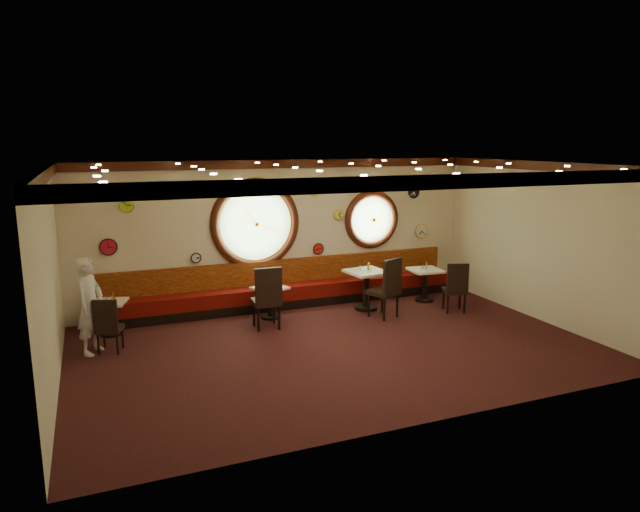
# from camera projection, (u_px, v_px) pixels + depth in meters

# --- Properties ---
(floor) EXTENTS (9.00, 6.00, 0.00)m
(floor) POSITION_uv_depth(u_px,v_px,m) (336.00, 347.00, 10.13)
(floor) COLOR black
(floor) RESTS_ON ground
(ceiling) EXTENTS (9.00, 6.00, 0.02)m
(ceiling) POSITION_uv_depth(u_px,v_px,m) (337.00, 165.00, 9.50)
(ceiling) COLOR gold
(ceiling) RESTS_ON wall_back
(wall_back) EXTENTS (9.00, 0.02, 3.20)m
(wall_back) POSITION_uv_depth(u_px,v_px,m) (282.00, 233.00, 12.54)
(wall_back) COLOR beige
(wall_back) RESTS_ON floor
(wall_front) EXTENTS (9.00, 0.02, 3.20)m
(wall_front) POSITION_uv_depth(u_px,v_px,m) (433.00, 304.00, 7.09)
(wall_front) COLOR beige
(wall_front) RESTS_ON floor
(wall_left) EXTENTS (0.02, 6.00, 3.20)m
(wall_left) POSITION_uv_depth(u_px,v_px,m) (49.00, 283.00, 8.16)
(wall_left) COLOR beige
(wall_left) RESTS_ON floor
(wall_right) EXTENTS (0.02, 6.00, 3.20)m
(wall_right) POSITION_uv_depth(u_px,v_px,m) (541.00, 242.00, 11.47)
(wall_right) COLOR beige
(wall_right) RESTS_ON floor
(molding_back) EXTENTS (9.00, 0.10, 0.18)m
(molding_back) POSITION_uv_depth(u_px,v_px,m) (282.00, 164.00, 12.19)
(molding_back) COLOR #39140A
(molding_back) RESTS_ON wall_back
(molding_front) EXTENTS (9.00, 0.10, 0.18)m
(molding_front) POSITION_uv_depth(u_px,v_px,m) (436.00, 182.00, 6.83)
(molding_front) COLOR #39140A
(molding_front) RESTS_ON wall_back
(molding_left) EXTENTS (0.10, 6.00, 0.18)m
(molding_left) POSITION_uv_depth(u_px,v_px,m) (43.00, 177.00, 7.87)
(molding_left) COLOR #39140A
(molding_left) RESTS_ON wall_back
(molding_right) EXTENTS (0.10, 6.00, 0.18)m
(molding_right) POSITION_uv_depth(u_px,v_px,m) (545.00, 166.00, 11.15)
(molding_right) COLOR #39140A
(molding_right) RESTS_ON wall_back
(banquette_base) EXTENTS (8.00, 0.55, 0.20)m
(banquette_base) POSITION_uv_depth(u_px,v_px,m) (287.00, 302.00, 12.58)
(banquette_base) COLOR black
(banquette_base) RESTS_ON floor
(banquette_seat) EXTENTS (8.00, 0.55, 0.30)m
(banquette_seat) POSITION_uv_depth(u_px,v_px,m) (287.00, 291.00, 12.53)
(banquette_seat) COLOR #5C0A07
(banquette_seat) RESTS_ON banquette_base
(banquette_back) EXTENTS (8.00, 0.10, 0.55)m
(banquette_back) POSITION_uv_depth(u_px,v_px,m) (283.00, 271.00, 12.65)
(banquette_back) COLOR #620A07
(banquette_back) RESTS_ON wall_back
(porthole_left_glass) EXTENTS (1.66, 0.02, 1.66)m
(porthole_left_glass) POSITION_uv_depth(u_px,v_px,m) (255.00, 224.00, 12.26)
(porthole_left_glass) COLOR #8FC878
(porthole_left_glass) RESTS_ON wall_back
(porthole_left_frame) EXTENTS (1.98, 0.18, 1.98)m
(porthole_left_frame) POSITION_uv_depth(u_px,v_px,m) (255.00, 224.00, 12.25)
(porthole_left_frame) COLOR #39140A
(porthole_left_frame) RESTS_ON wall_back
(porthole_left_ring) EXTENTS (1.61, 0.03, 1.61)m
(porthole_left_ring) POSITION_uv_depth(u_px,v_px,m) (256.00, 224.00, 12.22)
(porthole_left_ring) COLOR gold
(porthole_left_ring) RESTS_ON wall_back
(porthole_right_glass) EXTENTS (1.10, 0.02, 1.10)m
(porthole_right_glass) POSITION_uv_depth(u_px,v_px,m) (371.00, 219.00, 13.30)
(porthole_right_glass) COLOR #8FC878
(porthole_right_glass) RESTS_ON wall_back
(porthole_right_frame) EXTENTS (1.38, 0.18, 1.38)m
(porthole_right_frame) POSITION_uv_depth(u_px,v_px,m) (372.00, 219.00, 13.29)
(porthole_right_frame) COLOR #39140A
(porthole_right_frame) RESTS_ON wall_back
(porthole_right_ring) EXTENTS (1.09, 0.03, 1.09)m
(porthole_right_ring) POSITION_uv_depth(u_px,v_px,m) (372.00, 219.00, 13.26)
(porthole_right_ring) COLOR gold
(porthole_right_ring) RESTS_ON wall_back
(wall_clock_0) EXTENTS (0.26, 0.03, 0.26)m
(wall_clock_0) POSITION_uv_depth(u_px,v_px,m) (127.00, 206.00, 11.17)
(wall_clock_0) COLOR #9DD52A
(wall_clock_0) RESTS_ON wall_back
(wall_clock_1) EXTENTS (0.24, 0.03, 0.24)m
(wall_clock_1) POSITION_uv_depth(u_px,v_px,m) (318.00, 249.00, 12.89)
(wall_clock_1) COLOR red
(wall_clock_1) RESTS_ON wall_back
(wall_clock_2) EXTENTS (0.22, 0.03, 0.22)m
(wall_clock_2) POSITION_uv_depth(u_px,v_px,m) (339.00, 215.00, 12.93)
(wall_clock_2) COLOR #E5E74D
(wall_clock_2) RESTS_ON wall_back
(wall_clock_3) EXTENTS (0.30, 0.03, 0.30)m
(wall_clock_3) POSITION_uv_depth(u_px,v_px,m) (314.00, 189.00, 12.59)
(wall_clock_3) COLOR #C0DD45
(wall_clock_3) RESTS_ON wall_back
(wall_clock_4) EXTENTS (0.28, 0.03, 0.28)m
(wall_clock_4) POSITION_uv_depth(u_px,v_px,m) (414.00, 192.00, 13.56)
(wall_clock_4) COLOR black
(wall_clock_4) RESTS_ON wall_back
(wall_clock_5) EXTENTS (0.20, 0.03, 0.20)m
(wall_clock_5) POSITION_uv_depth(u_px,v_px,m) (196.00, 258.00, 11.88)
(wall_clock_5) COLOR silver
(wall_clock_5) RESTS_ON wall_back
(wall_clock_6) EXTENTS (0.32, 0.03, 0.32)m
(wall_clock_6) POSITION_uv_depth(u_px,v_px,m) (108.00, 247.00, 11.19)
(wall_clock_6) COLOR red
(wall_clock_6) RESTS_ON wall_back
(wall_clock_7) EXTENTS (0.34, 0.03, 0.34)m
(wall_clock_7) POSITION_uv_depth(u_px,v_px,m) (421.00, 231.00, 13.84)
(wall_clock_7) COLOR white
(wall_clock_7) RESTS_ON wall_back
(table_a) EXTENTS (0.75, 0.75, 0.66)m
(table_a) POSITION_uv_depth(u_px,v_px,m) (110.00, 314.00, 10.67)
(table_a) COLOR black
(table_a) RESTS_ON floor
(table_b) EXTENTS (0.79, 0.79, 0.66)m
(table_b) POSITION_uv_depth(u_px,v_px,m) (270.00, 299.00, 11.69)
(table_b) COLOR black
(table_b) RESTS_ON floor
(table_c) EXTENTS (0.88, 0.88, 0.86)m
(table_c) POSITION_uv_depth(u_px,v_px,m) (366.00, 285.00, 12.30)
(table_c) COLOR black
(table_c) RESTS_ON floor
(table_d) EXTENTS (0.72, 0.72, 0.74)m
(table_d) POSITION_uv_depth(u_px,v_px,m) (425.00, 281.00, 12.96)
(table_d) COLOR black
(table_d) RESTS_ON floor
(chair_a) EXTENTS (0.52, 0.52, 0.60)m
(chair_a) POSITION_uv_depth(u_px,v_px,m) (107.00, 322.00, 9.72)
(chair_a) COLOR black
(chair_a) RESTS_ON floor
(chair_b) EXTENTS (0.55, 0.55, 0.77)m
(chair_b) POSITION_uv_depth(u_px,v_px,m) (267.00, 294.00, 10.94)
(chair_b) COLOR black
(chair_b) RESTS_ON floor
(chair_c) EXTENTS (0.69, 0.69, 0.78)m
(chair_c) POSITION_uv_depth(u_px,v_px,m) (388.00, 284.00, 11.65)
(chair_c) COLOR black
(chair_c) RESTS_ON floor
(chair_d) EXTENTS (0.58, 0.58, 0.67)m
(chair_d) POSITION_uv_depth(u_px,v_px,m) (456.00, 284.00, 12.04)
(chair_d) COLOR black
(chair_d) RESTS_ON floor
(condiment_a_salt) EXTENTS (0.04, 0.04, 0.10)m
(condiment_a_salt) POSITION_uv_depth(u_px,v_px,m) (106.00, 299.00, 10.59)
(condiment_a_salt) COLOR silver
(condiment_a_salt) RESTS_ON table_a
(condiment_b_salt) EXTENTS (0.04, 0.04, 0.11)m
(condiment_b_salt) POSITION_uv_depth(u_px,v_px,m) (266.00, 284.00, 11.70)
(condiment_b_salt) COLOR silver
(condiment_b_salt) RESTS_ON table_b
(condiment_c_salt) EXTENTS (0.04, 0.04, 0.10)m
(condiment_c_salt) POSITION_uv_depth(u_px,v_px,m) (360.00, 268.00, 12.27)
(condiment_c_salt) COLOR silver
(condiment_c_salt) RESTS_ON table_c
(condiment_d_salt) EXTENTS (0.04, 0.04, 0.11)m
(condiment_d_salt) POSITION_uv_depth(u_px,v_px,m) (422.00, 267.00, 12.87)
(condiment_d_salt) COLOR silver
(condiment_d_salt) RESTS_ON table_d
(condiment_a_pepper) EXTENTS (0.04, 0.04, 0.11)m
(condiment_a_pepper) POSITION_uv_depth(u_px,v_px,m) (112.00, 298.00, 10.61)
(condiment_a_pepper) COLOR silver
(condiment_a_pepper) RESTS_ON table_a
(condiment_b_pepper) EXTENTS (0.04, 0.04, 0.11)m
(condiment_b_pepper) POSITION_uv_depth(u_px,v_px,m) (269.00, 284.00, 11.63)
(condiment_b_pepper) COLOR silver
(condiment_b_pepper) RESTS_ON table_b
(condiment_c_pepper) EXTENTS (0.03, 0.03, 0.09)m
(condiment_c_pepper) POSITION_uv_depth(u_px,v_px,m) (371.00, 269.00, 12.22)
(condiment_c_pepper) COLOR silver
(condiment_c_pepper) RESTS_ON table_c
(condiment_d_pepper) EXTENTS (0.04, 0.04, 0.11)m
(condiment_d_pepper) POSITION_uv_depth(u_px,v_px,m) (426.00, 267.00, 12.82)
(condiment_d_pepper) COLOR silver
(condiment_d_pepper) RESTS_ON table_d
(condiment_a_bottle) EXTENTS (0.05, 0.05, 0.16)m
(condiment_a_bottle) POSITION_uv_depth(u_px,v_px,m) (114.00, 296.00, 10.68)
(condiment_a_bottle) COLOR #C57D2E
(condiment_a_bottle) RESTS_ON table_a
(condiment_b_bottle) EXTENTS (0.04, 0.04, 0.14)m
(condiment_b_bottle) POSITION_uv_depth(u_px,v_px,m) (274.00, 283.00, 11.73)
(condiment_b_bottle) COLOR gold
(condiment_b_bottle) RESTS_ON table_b
(condiment_c_bottle) EXTENTS (0.05, 0.05, 0.16)m
(condiment_c_bottle) POSITION_uv_depth(u_px,v_px,m) (368.00, 267.00, 12.27)
(condiment_c_bottle) COLOR gold
(condiment_c_bottle) RESTS_ON table_c
(condiment_d_bottle) EXTENTS (0.05, 0.05, 0.15)m
(condiment_d_bottle) POSITION_uv_depth(u_px,v_px,m) (426.00, 265.00, 12.94)
(condiment_d_bottle) COLOR yellow
(condiment_d_bottle) RESTS_ON table_d
(waiter) EXTENTS (0.66, 0.74, 1.69)m
(waiter) POSITION_uv_depth(u_px,v_px,m) (90.00, 305.00, 9.70)
(waiter) COLOR white
(waiter) RESTS_ON floor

